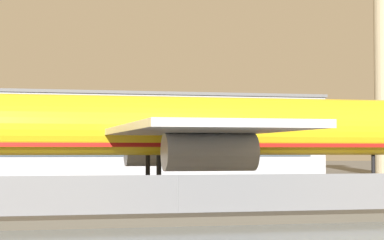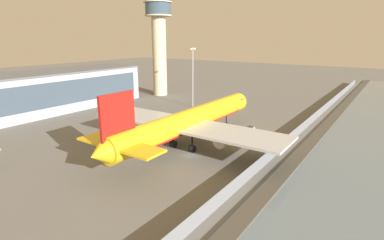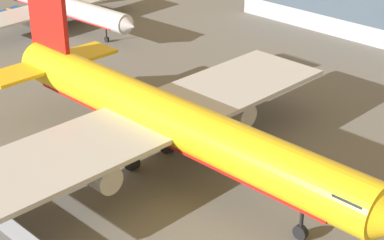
% 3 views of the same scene
% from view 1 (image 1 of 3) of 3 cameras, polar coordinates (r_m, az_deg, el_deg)
% --- Properties ---
extents(ground_plane, '(500.00, 500.00, 0.00)m').
position_cam_1_polar(ground_plane, '(63.21, -4.19, -6.16)').
color(ground_plane, '#66635E').
extents(shoreline_seawall, '(320.00, 3.00, 0.50)m').
position_cam_1_polar(shoreline_seawall, '(43.14, 0.22, -7.57)').
color(shoreline_seawall, '#474238').
rests_on(shoreline_seawall, ground).
extents(perimeter_fence, '(280.00, 0.10, 2.65)m').
position_cam_1_polar(perimeter_fence, '(47.43, -1.07, -5.80)').
color(perimeter_fence, slate).
rests_on(perimeter_fence, ground).
extents(cargo_jet_yellow, '(57.26, 48.93, 16.30)m').
position_cam_1_polar(cargo_jet_yellow, '(67.36, -0.72, -0.64)').
color(cargo_jet_yellow, yellow).
rests_on(cargo_jet_yellow, ground).
extents(terminal_building, '(71.05, 21.16, 13.88)m').
position_cam_1_polar(terminal_building, '(129.82, -6.14, -1.17)').
color(terminal_building, '#9EA3AD').
rests_on(terminal_building, ground).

